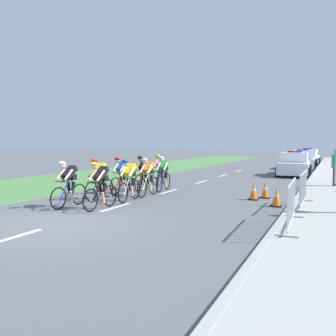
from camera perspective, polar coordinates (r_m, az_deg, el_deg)
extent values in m
plane|color=#56565B|center=(9.46, -17.96, -8.93)|extent=(160.00, 160.00, 0.00)
cube|color=#9E9E99|center=(20.74, 22.51, -1.74)|extent=(0.16, 60.00, 0.13)
cube|color=#4C7F42|center=(24.72, -7.19, -0.67)|extent=(7.00, 60.00, 0.01)
cube|color=white|center=(8.57, -24.32, -10.46)|extent=(0.14, 1.60, 0.01)
cube|color=white|center=(11.47, -8.67, -6.44)|extent=(0.14, 1.60, 0.01)
cube|color=white|center=(14.88, 0.14, -3.92)|extent=(0.14, 1.60, 0.01)
cube|color=white|center=(18.54, 5.55, -2.31)|extent=(0.14, 1.60, 0.01)
cube|color=white|center=(22.31, 9.14, -1.23)|extent=(0.14, 1.60, 0.01)
cube|color=white|center=(26.15, 11.69, -0.46)|extent=(0.14, 1.60, 0.01)
torus|color=black|center=(11.40, -17.72, -4.82)|extent=(0.06, 0.72, 0.72)
cylinder|color=#99999E|center=(11.40, -17.72, -4.82)|extent=(0.06, 0.06, 0.06)
torus|color=black|center=(12.15, -14.52, -4.20)|extent=(0.06, 0.72, 0.72)
cylinder|color=#99999E|center=(12.15, -14.52, -4.20)|extent=(0.06, 0.06, 0.06)
cylinder|color=#1E1E99|center=(11.67, -16.29, -1.92)|extent=(0.05, 0.55, 0.04)
cylinder|color=#1E1E99|center=(11.58, -16.82, -3.60)|extent=(0.05, 0.48, 0.63)
cylinder|color=#1E1E99|center=(11.85, -15.62, -3.29)|extent=(0.04, 0.04, 0.65)
cylinder|color=black|center=(11.41, -17.44, -2.19)|extent=(0.42, 0.04, 0.03)
cube|color=black|center=(11.81, -15.65, -1.64)|extent=(0.10, 0.22, 0.05)
cube|color=black|center=(11.70, -16.07, -0.72)|extent=(0.29, 0.56, 0.45)
cube|color=black|center=(11.80, -15.69, -1.45)|extent=(0.28, 0.21, 0.18)
cylinder|color=black|center=(11.74, -15.48, -3.16)|extent=(0.11, 0.23, 0.40)
cylinder|color=beige|center=(11.72, -15.71, -4.49)|extent=(0.09, 0.16, 0.36)
cylinder|color=black|center=(11.86, -16.14, -3.11)|extent=(0.11, 0.17, 0.40)
cylinder|color=beige|center=(11.84, -16.37, -4.41)|extent=(0.09, 0.12, 0.36)
cylinder|color=beige|center=(11.44, -16.16, -1.09)|extent=(0.08, 0.40, 0.35)
cylinder|color=beige|center=(11.65, -17.35, -1.02)|extent=(0.08, 0.40, 0.35)
sphere|color=beige|center=(11.46, -17.08, 0.36)|extent=(0.19, 0.19, 0.19)
ellipsoid|color=white|center=(11.45, -17.12, 0.68)|extent=(0.24, 0.32, 0.24)
torus|color=black|center=(10.80, -12.74, -5.23)|extent=(0.05, 0.72, 0.72)
cylinder|color=#99999E|center=(10.80, -12.74, -5.23)|extent=(0.06, 0.06, 0.06)
torus|color=black|center=(11.58, -9.58, -4.54)|extent=(0.05, 0.72, 0.72)
cylinder|color=#99999E|center=(11.58, -9.58, -4.54)|extent=(0.06, 0.06, 0.06)
cylinder|color=black|center=(11.07, -11.30, -2.16)|extent=(0.04, 0.55, 0.04)
cylinder|color=black|center=(10.98, -11.84, -3.93)|extent=(0.05, 0.48, 0.63)
cylinder|color=black|center=(11.27, -10.65, -3.60)|extent=(0.04, 0.04, 0.65)
cylinder|color=black|center=(10.81, -12.44, -2.44)|extent=(0.42, 0.03, 0.03)
cube|color=black|center=(11.23, -10.67, -1.86)|extent=(0.10, 0.22, 0.05)
cube|color=black|center=(11.11, -11.08, -0.89)|extent=(0.29, 0.55, 0.46)
cube|color=black|center=(11.22, -10.71, -1.66)|extent=(0.28, 0.20, 0.18)
cylinder|color=black|center=(11.16, -10.47, -3.46)|extent=(0.11, 0.22, 0.40)
cylinder|color=tan|center=(11.14, -10.70, -4.86)|extent=(0.09, 0.16, 0.36)
cylinder|color=black|center=(11.27, -11.20, -3.40)|extent=(0.11, 0.17, 0.40)
cylinder|color=tan|center=(11.25, -11.43, -4.78)|extent=(0.09, 0.12, 0.36)
cylinder|color=tan|center=(10.85, -11.10, -1.28)|extent=(0.08, 0.40, 0.35)
cylinder|color=tan|center=(11.05, -12.41, -1.20)|extent=(0.08, 0.40, 0.35)
sphere|color=tan|center=(10.86, -12.07, 0.25)|extent=(0.19, 0.19, 0.19)
ellipsoid|color=yellow|center=(10.84, -12.11, 0.58)|extent=(0.23, 0.32, 0.24)
torus|color=black|center=(12.74, -12.62, -3.78)|extent=(0.05, 0.72, 0.72)
cylinder|color=#99999E|center=(12.74, -12.62, -3.78)|extent=(0.06, 0.06, 0.06)
torus|color=black|center=(13.53, -9.98, -3.27)|extent=(0.05, 0.72, 0.72)
cylinder|color=#99999E|center=(13.53, -9.98, -3.27)|extent=(0.06, 0.06, 0.06)
cylinder|color=black|center=(13.03, -11.43, -1.20)|extent=(0.04, 0.55, 0.04)
cylinder|color=black|center=(12.93, -11.88, -2.70)|extent=(0.04, 0.48, 0.63)
cylinder|color=black|center=(13.22, -10.88, -2.44)|extent=(0.04, 0.04, 0.65)
cylinder|color=black|center=(12.76, -12.38, -1.42)|extent=(0.42, 0.03, 0.03)
cube|color=black|center=(13.19, -10.90, -0.95)|extent=(0.10, 0.22, 0.05)
cube|color=yellow|center=(13.07, -11.24, -0.13)|extent=(0.28, 0.55, 0.45)
cube|color=black|center=(13.17, -10.93, -0.78)|extent=(0.28, 0.20, 0.18)
cylinder|color=black|center=(13.11, -10.73, -2.32)|extent=(0.11, 0.22, 0.40)
cylinder|color=#9E7051|center=(13.08, -10.92, -3.50)|extent=(0.09, 0.15, 0.36)
cylinder|color=black|center=(13.22, -11.35, -2.27)|extent=(0.11, 0.17, 0.40)
cylinder|color=#9E7051|center=(13.19, -11.55, -3.44)|extent=(0.09, 0.12, 0.36)
cylinder|color=#9E7051|center=(12.81, -11.25, -0.44)|extent=(0.08, 0.40, 0.35)
cylinder|color=#9E7051|center=(13.00, -12.37, -0.39)|extent=(0.08, 0.40, 0.35)
sphere|color=#9E7051|center=(12.82, -12.07, 0.85)|extent=(0.19, 0.19, 0.19)
ellipsoid|color=red|center=(12.80, -12.10, 1.14)|extent=(0.23, 0.32, 0.24)
torus|color=black|center=(12.10, -7.45, -4.14)|extent=(0.11, 0.72, 0.72)
cylinder|color=#99999E|center=(12.10, -7.45, -4.14)|extent=(0.07, 0.07, 0.06)
torus|color=black|center=(12.98, -5.38, -3.54)|extent=(0.11, 0.72, 0.72)
cylinder|color=#99999E|center=(12.98, -5.38, -3.54)|extent=(0.07, 0.07, 0.06)
cylinder|color=silver|center=(12.43, -6.50, -1.40)|extent=(0.09, 0.55, 0.04)
cylinder|color=silver|center=(12.31, -6.86, -2.98)|extent=(0.09, 0.48, 0.63)
cylinder|color=silver|center=(12.64, -6.08, -2.69)|extent=(0.04, 0.04, 0.65)
cylinder|color=black|center=(12.12, -7.25, -1.65)|extent=(0.42, 0.07, 0.03)
cube|color=black|center=(12.61, -6.09, -1.14)|extent=(0.12, 0.23, 0.05)
cube|color=yellow|center=(12.48, -6.36, -0.28)|extent=(0.33, 0.57, 0.46)
cube|color=black|center=(12.59, -6.11, -0.96)|extent=(0.30, 0.23, 0.18)
cylinder|color=black|center=(12.54, -5.84, -2.56)|extent=(0.13, 0.23, 0.40)
cylinder|color=beige|center=(12.51, -5.99, -3.80)|extent=(0.10, 0.16, 0.36)
cylinder|color=black|center=(12.62, -6.57, -2.52)|extent=(0.13, 0.18, 0.40)
cylinder|color=beige|center=(12.59, -6.72, -3.76)|extent=(0.10, 0.13, 0.36)
cylinder|color=beige|center=(12.22, -6.14, -0.61)|extent=(0.11, 0.41, 0.35)
cylinder|color=beige|center=(12.36, -7.47, -0.56)|extent=(0.11, 0.41, 0.35)
sphere|color=beige|center=(12.19, -7.00, 0.74)|extent=(0.19, 0.19, 0.19)
ellipsoid|color=blue|center=(12.18, -7.03, 1.05)|extent=(0.26, 0.33, 0.24)
torus|color=black|center=(14.05, -8.76, -2.98)|extent=(0.08, 0.73, 0.72)
cylinder|color=#99999E|center=(14.05, -8.76, -2.98)|extent=(0.06, 0.06, 0.06)
torus|color=black|center=(14.90, -6.72, -2.54)|extent=(0.08, 0.73, 0.72)
cylinder|color=#99999E|center=(14.90, -6.72, -2.54)|extent=(0.06, 0.06, 0.06)
cylinder|color=#B21919|center=(14.38, -7.83, -0.65)|extent=(0.06, 0.55, 0.04)
cylinder|color=#B21919|center=(14.26, -8.18, -2.00)|extent=(0.06, 0.48, 0.63)
cylinder|color=#B21919|center=(14.58, -7.42, -1.78)|extent=(0.04, 0.04, 0.65)
cylinder|color=black|center=(14.08, -8.57, -0.84)|extent=(0.42, 0.05, 0.03)
cube|color=black|center=(14.54, -7.43, -0.43)|extent=(0.11, 0.22, 0.05)
cube|color=blue|center=(14.42, -7.69, 0.33)|extent=(0.30, 0.55, 0.46)
cube|color=black|center=(14.53, -7.45, -0.27)|extent=(0.29, 0.21, 0.18)
cylinder|color=black|center=(14.47, -7.23, -1.66)|extent=(0.12, 0.23, 0.40)
cylinder|color=beige|center=(14.44, -7.38, -2.73)|extent=(0.10, 0.16, 0.36)
cylinder|color=black|center=(14.57, -7.84, -1.63)|extent=(0.12, 0.17, 0.40)
cylinder|color=beige|center=(14.53, -7.99, -2.69)|extent=(0.10, 0.13, 0.36)
cylinder|color=beige|center=(14.16, -7.58, 0.05)|extent=(0.09, 0.40, 0.35)
cylinder|color=beige|center=(14.33, -8.68, 0.09)|extent=(0.09, 0.40, 0.35)
sphere|color=beige|center=(14.15, -8.33, 1.22)|extent=(0.19, 0.19, 0.19)
ellipsoid|color=red|center=(14.14, -8.35, 1.48)|extent=(0.24, 0.32, 0.24)
torus|color=black|center=(13.22, -4.34, -3.40)|extent=(0.06, 0.72, 0.72)
cylinder|color=#99999E|center=(13.22, -4.34, -3.40)|extent=(0.06, 0.06, 0.06)
torus|color=black|center=(14.09, -2.34, -2.91)|extent=(0.06, 0.72, 0.72)
cylinder|color=#99999E|center=(14.09, -2.34, -2.91)|extent=(0.06, 0.06, 0.06)
cylinder|color=white|center=(13.55, -3.42, -0.91)|extent=(0.04, 0.55, 0.04)
cylinder|color=white|center=(13.43, -3.77, -2.35)|extent=(0.05, 0.48, 0.63)
cylinder|color=white|center=(13.76, -3.01, -2.11)|extent=(0.04, 0.04, 0.65)
cylinder|color=black|center=(13.25, -4.14, -1.12)|extent=(0.42, 0.03, 0.03)
cube|color=black|center=(13.72, -3.02, -0.68)|extent=(0.10, 0.22, 0.05)
cube|color=orange|center=(13.60, -3.27, 0.12)|extent=(0.29, 0.55, 0.45)
cube|color=black|center=(13.71, -3.04, -0.52)|extent=(0.28, 0.20, 0.18)
cylinder|color=black|center=(13.66, -2.80, -1.98)|extent=(0.11, 0.22, 0.40)
cylinder|color=beige|center=(13.62, -2.95, -3.12)|extent=(0.09, 0.16, 0.36)
cylinder|color=black|center=(13.74, -3.46, -1.95)|extent=(0.11, 0.17, 0.40)
cylinder|color=beige|center=(13.70, -3.62, -3.08)|extent=(0.09, 0.12, 0.36)
cylinder|color=beige|center=(13.34, -3.10, -0.18)|extent=(0.08, 0.40, 0.35)
cylinder|color=beige|center=(13.49, -4.30, -0.13)|extent=(0.08, 0.40, 0.35)
sphere|color=beige|center=(13.32, -3.89, 1.06)|extent=(0.19, 0.19, 0.19)
ellipsoid|color=white|center=(13.31, -3.91, 1.34)|extent=(0.23, 0.32, 0.24)
torus|color=black|center=(15.13, -4.95, -2.42)|extent=(0.11, 0.72, 0.72)
cylinder|color=#99999E|center=(15.13, -4.95, -2.42)|extent=(0.07, 0.07, 0.06)
torus|color=black|center=(16.04, -3.42, -2.04)|extent=(0.11, 0.72, 0.72)
cylinder|color=#99999E|center=(16.04, -3.42, -2.04)|extent=(0.07, 0.07, 0.06)
cylinder|color=#B21919|center=(15.49, -4.25, -0.27)|extent=(0.09, 0.55, 0.04)
cylinder|color=#B21919|center=(15.36, -4.52, -1.52)|extent=(0.09, 0.48, 0.63)
cylinder|color=#B21919|center=(15.69, -3.94, -1.32)|extent=(0.04, 0.04, 0.65)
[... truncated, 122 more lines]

